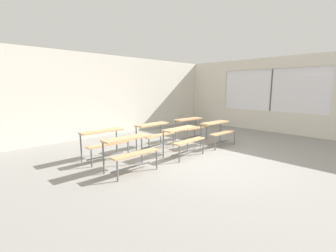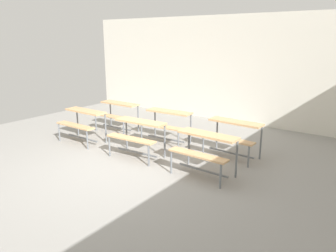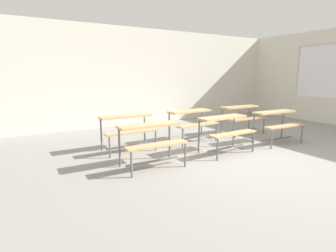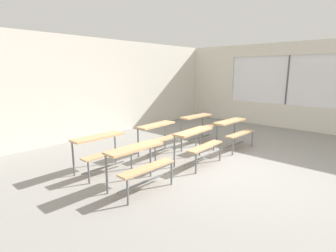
{
  "view_description": "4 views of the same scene",
  "coord_description": "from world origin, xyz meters",
  "px_view_note": "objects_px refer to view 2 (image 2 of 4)",
  "views": [
    {
      "loc": [
        -4.57,
        -3.39,
        1.81
      ],
      "look_at": [
        -0.19,
        1.17,
        0.75
      ],
      "focal_mm": 24.53,
      "sensor_mm": 36.0,
      "label": 1
    },
    {
      "loc": [
        4.01,
        -4.11,
        2.36
      ],
      "look_at": [
        0.02,
        1.46,
        0.5
      ],
      "focal_mm": 34.57,
      "sensor_mm": 36.0,
      "label": 2
    },
    {
      "loc": [
        -3.8,
        -3.3,
        1.6
      ],
      "look_at": [
        -0.85,
        1.78,
        0.43
      ],
      "focal_mm": 28.0,
      "sensor_mm": 36.0,
      "label": 3
    },
    {
      "loc": [
        -4.6,
        -2.55,
        2.03
      ],
      "look_at": [
        -0.13,
        1.52,
        0.72
      ],
      "focal_mm": 27.47,
      "sensor_mm": 36.0,
      "label": 4
    }
  ],
  "objects_px": {
    "desk_bench_r0c0": "(82,119)",
    "desk_bench_r0c1": "(137,130)",
    "desk_bench_r1c0": "(117,110)",
    "desk_bench_r0c2": "(205,145)",
    "desk_bench_r1c2": "(233,131)",
    "desk_bench_r1c1": "(167,119)"
  },
  "relations": [
    {
      "from": "desk_bench_r0c0",
      "to": "desk_bench_r0c1",
      "type": "xyz_separation_m",
      "value": [
        1.69,
        -0.01,
        0.0
      ]
    },
    {
      "from": "desk_bench_r0c1",
      "to": "desk_bench_r0c2",
      "type": "distance_m",
      "value": 1.57
    },
    {
      "from": "desk_bench_r0c2",
      "to": "desk_bench_r1c0",
      "type": "relative_size",
      "value": 1.02
    },
    {
      "from": "desk_bench_r1c0",
      "to": "desk_bench_r0c1",
      "type": "bearing_deg",
      "value": -34.14
    },
    {
      "from": "desk_bench_r0c1",
      "to": "desk_bench_r0c2",
      "type": "height_order",
      "value": "same"
    },
    {
      "from": "desk_bench_r0c2",
      "to": "desk_bench_r1c2",
      "type": "height_order",
      "value": "same"
    },
    {
      "from": "desk_bench_r0c2",
      "to": "desk_bench_r1c2",
      "type": "distance_m",
      "value": 1.12
    },
    {
      "from": "desk_bench_r0c1",
      "to": "desk_bench_r1c0",
      "type": "xyz_separation_m",
      "value": [
        -1.68,
        1.14,
        0.0
      ]
    },
    {
      "from": "desk_bench_r0c0",
      "to": "desk_bench_r1c0",
      "type": "bearing_deg",
      "value": 90.11
    },
    {
      "from": "desk_bench_r1c0",
      "to": "desk_bench_r0c0",
      "type": "bearing_deg",
      "value": -90.43
    },
    {
      "from": "desk_bench_r0c1",
      "to": "desk_bench_r1c2",
      "type": "height_order",
      "value": "same"
    },
    {
      "from": "desk_bench_r1c0",
      "to": "desk_bench_r1c1",
      "type": "relative_size",
      "value": 0.98
    },
    {
      "from": "desk_bench_r1c1",
      "to": "desk_bench_r1c2",
      "type": "xyz_separation_m",
      "value": [
        1.65,
        0.0,
        0.0
      ]
    },
    {
      "from": "desk_bench_r1c0",
      "to": "desk_bench_r1c2",
      "type": "xyz_separation_m",
      "value": [
        3.27,
        -0.05,
        0.0
      ]
    },
    {
      "from": "desk_bench_r0c2",
      "to": "desk_bench_r1c1",
      "type": "bearing_deg",
      "value": 147.89
    },
    {
      "from": "desk_bench_r1c0",
      "to": "desk_bench_r0c2",
      "type": "bearing_deg",
      "value": -19.69
    },
    {
      "from": "desk_bench_r0c2",
      "to": "desk_bench_r1c0",
      "type": "bearing_deg",
      "value": 162.63
    },
    {
      "from": "desk_bench_r0c0",
      "to": "desk_bench_r1c0",
      "type": "xyz_separation_m",
      "value": [
        0.01,
        1.13,
        0.0
      ]
    },
    {
      "from": "desk_bench_r0c0",
      "to": "desk_bench_r1c0",
      "type": "distance_m",
      "value": 1.13
    },
    {
      "from": "desk_bench_r1c1",
      "to": "desk_bench_r0c0",
      "type": "bearing_deg",
      "value": -149.15
    },
    {
      "from": "desk_bench_r0c0",
      "to": "desk_bench_r1c2",
      "type": "distance_m",
      "value": 3.45
    },
    {
      "from": "desk_bench_r1c1",
      "to": "desk_bench_r1c0",
      "type": "bearing_deg",
      "value": 175.48
    }
  ]
}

